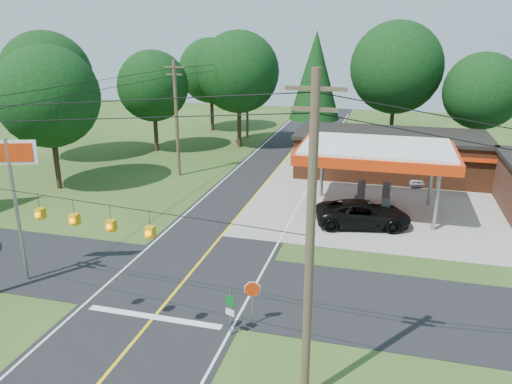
% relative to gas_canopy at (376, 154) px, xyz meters
% --- Properties ---
extents(ground, '(120.00, 120.00, 0.00)m').
position_rel_gas_canopy_xyz_m(ground, '(-9.00, -13.00, -4.27)').
color(ground, '#284A1A').
rests_on(ground, ground).
extents(main_highway, '(8.00, 120.00, 0.02)m').
position_rel_gas_canopy_xyz_m(main_highway, '(-9.00, -13.00, -4.26)').
color(main_highway, black).
rests_on(main_highway, ground).
extents(cross_road, '(70.00, 7.00, 0.02)m').
position_rel_gas_canopy_xyz_m(cross_road, '(-9.00, -13.00, -4.25)').
color(cross_road, black).
rests_on(cross_road, ground).
extents(lane_center_yellow, '(0.15, 110.00, 0.00)m').
position_rel_gas_canopy_xyz_m(lane_center_yellow, '(-9.00, -13.00, -4.24)').
color(lane_center_yellow, yellow).
rests_on(lane_center_yellow, main_highway).
extents(gas_canopy, '(10.60, 7.40, 4.88)m').
position_rel_gas_canopy_xyz_m(gas_canopy, '(0.00, 0.00, 0.00)').
color(gas_canopy, gray).
rests_on(gas_canopy, ground).
extents(convenience_store, '(16.40, 7.55, 3.80)m').
position_rel_gas_canopy_xyz_m(convenience_store, '(1.00, 9.98, -2.35)').
color(convenience_store, brown).
rests_on(convenience_store, ground).
extents(utility_pole_near_right, '(1.80, 0.30, 11.50)m').
position_rel_gas_canopy_xyz_m(utility_pole_near_right, '(-1.50, -20.00, 1.69)').
color(utility_pole_near_right, '#473828').
rests_on(utility_pole_near_right, ground).
extents(utility_pole_far_left, '(1.80, 0.30, 10.00)m').
position_rel_gas_canopy_xyz_m(utility_pole_far_left, '(-17.00, 5.00, 0.93)').
color(utility_pole_far_left, '#473828').
rests_on(utility_pole_far_left, ground).
extents(utility_pole_north, '(0.30, 0.30, 9.50)m').
position_rel_gas_canopy_xyz_m(utility_pole_north, '(-15.50, 22.00, 0.48)').
color(utility_pole_north, '#473828').
rests_on(utility_pole_north, ground).
extents(overhead_beacons, '(17.04, 2.04, 1.03)m').
position_rel_gas_canopy_xyz_m(overhead_beacons, '(-10.00, -19.00, 1.95)').
color(overhead_beacons, black).
rests_on(overhead_beacons, ground).
extents(treeline_backdrop, '(70.27, 51.59, 13.30)m').
position_rel_gas_canopy_xyz_m(treeline_backdrop, '(-8.18, 11.01, 3.22)').
color(treeline_backdrop, '#332316').
rests_on(treeline_backdrop, ground).
extents(suv_car, '(7.16, 7.16, 1.71)m').
position_rel_gas_canopy_xyz_m(suv_car, '(-0.50, -3.00, -3.41)').
color(suv_car, black).
rests_on(suv_car, ground).
extents(sedan_car, '(4.51, 4.51, 1.23)m').
position_rel_gas_canopy_xyz_m(sedan_car, '(3.00, 8.00, -3.65)').
color(sedan_car, silver).
rests_on(sedan_car, ground).
extents(big_stop_sign, '(2.68, 0.96, 7.54)m').
position_rel_gas_canopy_xyz_m(big_stop_sign, '(-17.00, -15.01, 1.41)').
color(big_stop_sign, gray).
rests_on(big_stop_sign, ground).
extents(octagonal_stop_sign, '(0.74, 0.25, 2.16)m').
position_rel_gas_canopy_xyz_m(octagonal_stop_sign, '(-4.50, -16.01, -2.67)').
color(octagonal_stop_sign, gray).
rests_on(octagonal_stop_sign, ground).
extents(route_sign_post, '(0.43, 0.18, 2.20)m').
position_rel_gas_canopy_xyz_m(route_sign_post, '(-5.20, -17.03, -2.96)').
color(route_sign_post, gray).
rests_on(route_sign_post, ground).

